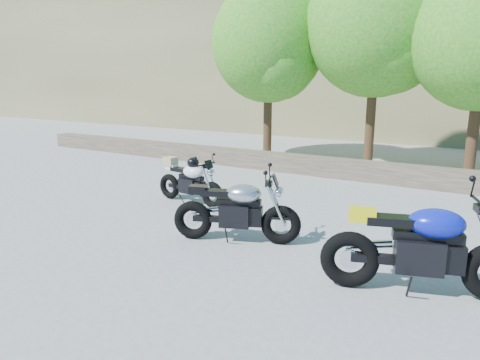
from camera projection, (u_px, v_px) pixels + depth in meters
name	position (u px, v px, depth m)	size (l,w,h in m)	color
ground	(200.00, 232.00, 7.32)	(90.00, 90.00, 0.00)	gray
stone_wall	(318.00, 166.00, 11.84)	(22.00, 0.55, 0.50)	#443C2D
tree_decid_left	(271.00, 47.00, 13.67)	(3.67, 3.67, 5.62)	#382314
tree_decid_mid	(380.00, 28.00, 12.23)	(4.08, 4.08, 6.24)	#382314
silver_bike	(237.00, 211.00, 6.80)	(1.98, 0.96, 1.04)	black
white_bike	(190.00, 181.00, 9.00)	(1.81, 0.57, 1.00)	black
blue_bike	(423.00, 249.00, 5.07)	(2.29, 1.00, 1.18)	black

